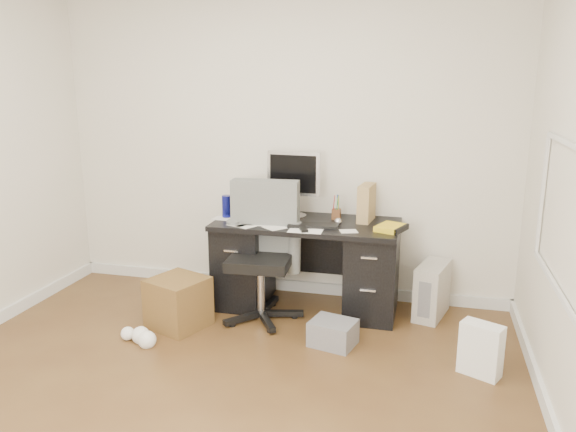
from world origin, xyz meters
name	(u,v)px	position (x,y,z in m)	size (l,w,h in m)	color
ground	(196,410)	(0.00, 0.00, 0.00)	(4.00, 4.00, 0.00)	#4D3018
room_shell	(191,125)	(0.03, 0.03, 1.66)	(4.02, 4.02, 2.71)	beige
desk	(306,262)	(0.30, 1.65, 0.40)	(1.50, 0.70, 0.75)	black
loose_papers	(282,222)	(0.10, 1.60, 0.75)	(1.10, 0.60, 0.00)	white
lcd_monitor	(294,184)	(0.16, 1.78, 1.03)	(0.45, 0.26, 0.57)	silver
keyboard	(313,225)	(0.38, 1.50, 0.76)	(0.40, 0.14, 0.02)	black
computer_mouse	(338,222)	(0.57, 1.61, 0.78)	(0.06, 0.06, 0.06)	silver
travel_mug	(227,206)	(-0.39, 1.64, 0.84)	(0.08, 0.08, 0.19)	navy
white_binder	(243,197)	(-0.33, 1.87, 0.88)	(0.11, 0.23, 0.26)	white
magazine_file	(366,203)	(0.77, 1.80, 0.90)	(0.13, 0.26, 0.31)	#9E7D4C
pen_cup	(336,207)	(0.52, 1.79, 0.85)	(0.09, 0.09, 0.21)	#522F17
yellow_book	(391,228)	(0.99, 1.55, 0.77)	(0.19, 0.24, 0.04)	yellow
paper_remote	(306,229)	(0.35, 1.39, 0.76)	(0.26, 0.21, 0.02)	white
office_chair	(261,253)	(0.00, 1.34, 0.55)	(0.63, 0.63, 1.10)	#595B58
pc_tower	(432,290)	(1.33, 1.73, 0.22)	(0.20, 0.44, 0.44)	#A9A399
shopping_bag	(481,350)	(1.64, 0.83, 0.18)	(0.26, 0.19, 0.36)	white
wicker_basket	(178,302)	(-0.59, 1.04, 0.20)	(0.39, 0.39, 0.39)	#513918
desk_printer	(333,333)	(0.64, 1.02, 0.09)	(0.31, 0.26, 0.18)	slate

